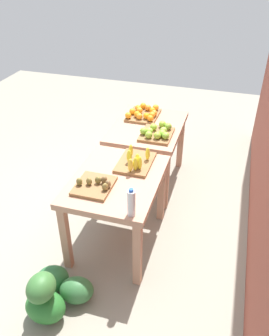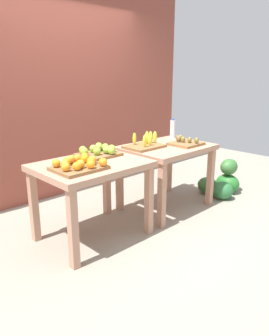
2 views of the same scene
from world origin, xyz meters
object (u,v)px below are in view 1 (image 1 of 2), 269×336
at_px(kiwi_bin, 95,185).
at_px(watermelon_pile, 54,292).
at_px(banana_crate, 136,161).
at_px(apple_bin, 157,132).
at_px(display_table_right, 117,188).
at_px(orange_bin, 144,114).
at_px(display_table_left, 147,134).
at_px(water_bottle, 131,203).

height_order(kiwi_bin, watermelon_pile, kiwi_bin).
bearing_deg(kiwi_bin, watermelon_pile, -10.25).
bearing_deg(banana_crate, apple_bin, 174.53).
bearing_deg(kiwi_bin, display_table_right, 146.17).
relative_size(kiwi_bin, watermelon_pile, 0.60).
relative_size(orange_bin, kiwi_bin, 1.22).
height_order(display_table_right, watermelon_pile, display_table_right).
bearing_deg(banana_crate, display_table_left, -172.79).
height_order(apple_bin, kiwi_bin, apple_bin).
xyz_separation_m(orange_bin, watermelon_pile, (2.23, -0.15, -0.66)).
distance_m(display_table_left, water_bottle, 1.61).
distance_m(apple_bin, kiwi_bin, 1.13).
bearing_deg(banana_crate, display_table_right, -22.94).
bearing_deg(watermelon_pile, display_table_left, 172.73).
relative_size(orange_bin, banana_crate, 1.00).
xyz_separation_m(kiwi_bin, watermelon_pile, (0.70, -0.13, -0.64)).
bearing_deg(kiwi_bin, banana_crate, 152.10).
distance_m(orange_bin, apple_bin, 0.52).
height_order(water_bottle, watermelon_pile, water_bottle).
height_order(banana_crate, kiwi_bin, banana_crate).
distance_m(orange_bin, kiwi_bin, 1.52).
distance_m(display_table_left, watermelon_pile, 2.09).
bearing_deg(water_bottle, apple_bin, -175.17).
height_order(display_table_right, apple_bin, apple_bin).
xyz_separation_m(banana_crate, kiwi_bin, (0.45, -0.24, -0.02)).
relative_size(apple_bin, banana_crate, 0.94).
height_order(orange_bin, watermelon_pile, orange_bin).
xyz_separation_m(display_table_right, banana_crate, (-0.26, 0.11, 0.16)).
height_order(orange_bin, water_bottle, water_bottle).
height_order(display_table_right, kiwi_bin, kiwi_bin).
bearing_deg(water_bottle, orange_bin, -167.71).
bearing_deg(apple_bin, display_table_right, -10.78).
bearing_deg(display_table_right, apple_bin, 169.22).
distance_m(banana_crate, kiwi_bin, 0.51).
relative_size(display_table_left, display_table_right, 1.00).
xyz_separation_m(display_table_right, watermelon_pile, (0.90, -0.26, -0.50)).
bearing_deg(display_table_left, banana_crate, 7.21).
xyz_separation_m(display_table_left, apple_bin, (0.23, 0.17, 0.16)).
bearing_deg(display_table_left, water_bottle, 10.23).
relative_size(water_bottle, watermelon_pile, 0.42).
bearing_deg(orange_bin, apple_bin, 32.01).
relative_size(kiwi_bin, water_bottle, 1.42).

